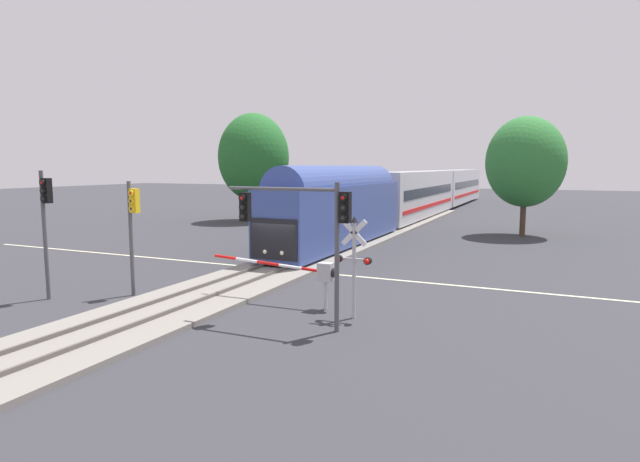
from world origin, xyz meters
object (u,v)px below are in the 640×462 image
(traffic_signal_near_right, at_px, (303,219))
(traffic_signal_median, at_px, (132,220))
(oak_far_right, at_px, (525,162))
(crossing_gate_near, at_px, (312,271))
(pine_left_background, at_px, (254,157))
(commuter_train, at_px, (419,192))
(traffic_signal_near_left, at_px, (45,214))
(crossing_signal_mast, at_px, (354,256))

(traffic_signal_near_right, relative_size, traffic_signal_median, 1.02)
(oak_far_right, bearing_deg, crossing_gate_near, -103.41)
(crossing_gate_near, height_order, traffic_signal_near_right, traffic_signal_near_right)
(traffic_signal_near_right, bearing_deg, pine_left_background, 124.06)
(pine_left_background, bearing_deg, oak_far_right, -2.53)
(traffic_signal_near_right, bearing_deg, commuter_train, 98.12)
(traffic_signal_median, relative_size, traffic_signal_near_left, 0.92)
(traffic_signal_median, height_order, pine_left_background, pine_left_background)
(crossing_signal_mast, bearing_deg, traffic_signal_median, -175.96)
(crossing_signal_mast, height_order, traffic_signal_near_right, traffic_signal_near_right)
(crossing_gate_near, bearing_deg, traffic_signal_median, -169.77)
(traffic_signal_near_right, relative_size, traffic_signal_near_left, 0.94)
(crossing_signal_mast, xyz_separation_m, traffic_signal_near_right, (-1.17, -1.67, 1.44))
(crossing_gate_near, height_order, pine_left_background, pine_left_background)
(traffic_signal_near_left, height_order, pine_left_background, pine_left_background)
(commuter_train, relative_size, crossing_gate_near, 11.94)
(commuter_train, bearing_deg, oak_far_right, -45.61)
(crossing_signal_mast, bearing_deg, pine_left_background, 127.22)
(traffic_signal_near_left, bearing_deg, commuter_train, 82.20)
(traffic_signal_median, bearing_deg, crossing_gate_near, 10.23)
(pine_left_background, bearing_deg, crossing_gate_near, -54.81)
(commuter_train, height_order, oak_far_right, oak_far_right)
(commuter_train, xyz_separation_m, pine_left_background, (-14.13, -10.03, 3.59))
(commuter_train, distance_m, oak_far_right, 15.88)
(crossing_gate_near, distance_m, traffic_signal_near_left, 11.00)
(traffic_signal_median, relative_size, oak_far_right, 0.52)
(pine_left_background, bearing_deg, crossing_signal_mast, -52.78)
(traffic_signal_median, bearing_deg, oak_far_right, 63.16)
(crossing_gate_near, relative_size, traffic_signal_near_left, 1.06)
(crossing_gate_near, relative_size, pine_left_background, 0.53)
(traffic_signal_median, relative_size, pine_left_background, 0.45)
(crossing_signal_mast, distance_m, traffic_signal_median, 9.63)
(traffic_signal_near_left, bearing_deg, oak_far_right, 60.51)
(traffic_signal_near_right, height_order, traffic_signal_near_left, traffic_signal_near_left)
(commuter_train, bearing_deg, traffic_signal_near_left, -97.80)
(traffic_signal_near_left, distance_m, oak_far_right, 33.39)
(traffic_signal_median, bearing_deg, traffic_signal_near_right, -6.77)
(crossing_gate_near, xyz_separation_m, oak_far_right, (6.13, 25.70, 4.34))
(crossing_gate_near, relative_size, traffic_signal_near_right, 1.13)
(traffic_signal_median, distance_m, traffic_signal_near_left, 3.34)
(commuter_train, distance_m, traffic_signal_near_left, 40.52)
(pine_left_background, bearing_deg, commuter_train, 35.38)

